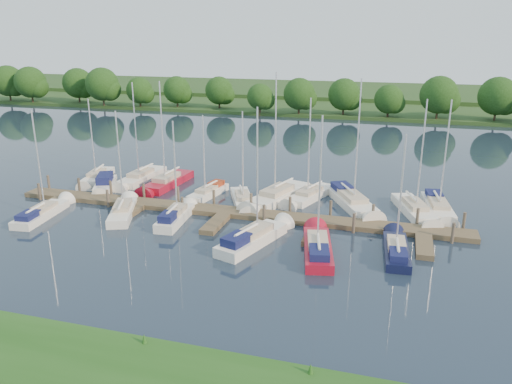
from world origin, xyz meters
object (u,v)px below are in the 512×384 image
(dock, at_px, (225,214))
(sailboat_n_0, at_px, (97,178))
(sailboat_s_2, at_px, (176,218))
(sailboat_n_5, at_px, (243,201))
(motorboat, at_px, (105,185))

(dock, bearing_deg, sailboat_n_0, 158.69)
(sailboat_n_0, xyz_separation_m, sailboat_s_2, (13.08, -8.69, 0.07))
(dock, height_order, sailboat_n_5, sailboat_n_5)
(sailboat_n_0, relative_size, sailboat_s_2, 1.03)
(dock, xyz_separation_m, motorboat, (-14.20, 4.24, 0.16))
(dock, relative_size, sailboat_s_2, 4.59)
(sailboat_n_5, distance_m, sailboat_s_2, 7.04)
(dock, relative_size, sailboat_n_5, 4.56)
(dock, xyz_separation_m, sailboat_n_5, (0.45, 3.61, 0.07))
(sailboat_n_5, xyz_separation_m, sailboat_s_2, (-3.95, -5.83, 0.07))
(dock, height_order, sailboat_s_2, sailboat_s_2)
(sailboat_s_2, bearing_deg, sailboat_n_5, 51.05)
(sailboat_n_5, bearing_deg, motorboat, -27.02)
(sailboat_s_2, bearing_deg, motorboat, 144.02)
(sailboat_n_0, xyz_separation_m, sailboat_n_5, (17.03, -2.86, -0.01))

